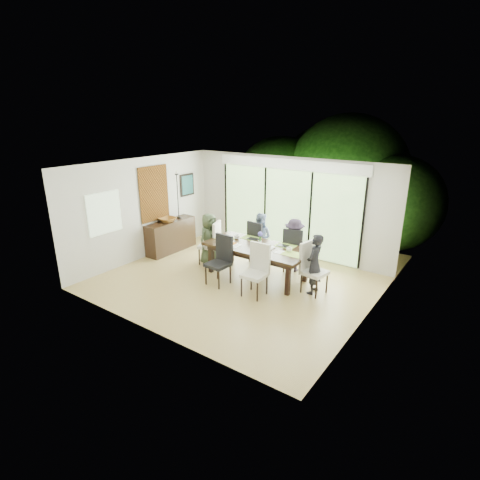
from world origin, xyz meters
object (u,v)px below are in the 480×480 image
Objects in this scene: chair_near_left at (218,261)px; person_left_end at (209,239)px; chair_right_end at (315,269)px; chair_far_left at (260,241)px; laptop at (226,240)px; cup_b at (260,246)px; cup_c at (289,250)px; cup_a at (237,237)px; chair_far_right at (294,249)px; person_far_right at (294,245)px; person_far_left at (260,238)px; table_top at (257,247)px; chair_near_right at (254,271)px; sideboard at (171,236)px; bowl at (167,220)px; vase at (260,243)px; chair_left_end at (209,242)px; person_right_end at (314,264)px.

person_left_end is at bearing 141.55° from chair_near_left.
chair_far_left is (-1.95, 0.85, 0.00)m from chair_right_end.
laptop is 3.30× the size of cup_b.
cup_a is at bearing 178.09° from cup_c.
chair_far_right is 1.00× the size of chair_near_left.
cup_c is at bearing 93.37° from chair_far_right.
person_left_end and person_far_right have the same top height.
person_far_left is at bearing 97.80° from chair_far_left.
cup_b reaches higher than table_top.
chair_near_right is 1.57m from laptop.
chair_far_left reaches higher than sideboard.
sideboard is (-1.50, 0.09, -0.23)m from person_left_end.
cup_a is at bearing 137.66° from chair_near_right.
chair_near_left is 0.87m from laptop.
cup_c is at bearing 17.10° from cup_b.
bowl is (0.00, -0.10, 0.51)m from sideboard.
person_left_end reaches higher than bowl.
chair_far_left is at bearing -45.34° from person_left_end.
chair_left_end is at bearing -178.15° from vase.
chair_far_right and chair_near_right have the same top height.
person_left_end is (-2.98, 0.00, 0.10)m from chair_right_end.
chair_near_right is 0.72× the size of sideboard.
chair_right_end is 1.33m from chair_near_right.
chair_right_end is 0.85× the size of person_left_end.
vase is 0.36× the size of laptop.
vase is at bearing 114.09° from chair_near_right.
bowl is (-2.98, -0.01, 0.20)m from table_top.
person_far_right is 0.85× the size of sideboard.
laptop is 2.66× the size of cup_a.
person_right_end is (2.96, 0.00, 0.00)m from person_left_end.
person_far_right is at bearing 59.20° from chair_right_end.
laptop is (-0.90, -0.15, -0.05)m from vase.
chair_near_right is at bearing -65.56° from cup_b.
chair_right_end is 4.48m from sideboard.
vase is 1.20× the size of cup_b.
chair_near_left is 1.31m from person_left_end.
person_left_end is 10.40× the size of cup_c.
cup_a is (-2.20, 0.15, 0.26)m from chair_right_end.
person_right_end reaches higher than table_top.
chair_near_right is 0.85× the size of person_right_end.
chair_near_right is at bearing -13.82° from bowl.
chair_left_end reaches higher than cup_a.
chair_left_end reaches higher than cup_b.
chair_left_end is 9.17× the size of vase.
chair_far_right is at bearing 61.75° from chair_near_left.
chair_near_right is (2.00, -0.87, 0.00)m from chair_left_end.
person_left_end reaches higher than sideboard.
table_top is 0.98m from chair_far_left.
chair_left_end is 1.49m from sideboard.
chair_left_end is at bearing 180.00° from table_top.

